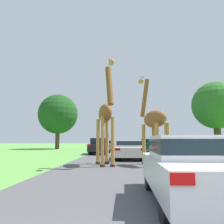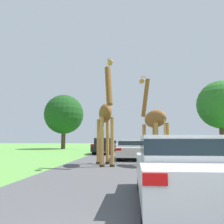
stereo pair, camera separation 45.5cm
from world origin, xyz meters
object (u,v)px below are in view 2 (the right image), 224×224
giraffe_near_road (105,116)px  car_far_ahead (166,146)px  car_verge_right (154,145)px  tree_right_cluster (222,105)px  car_lead_maroon (179,167)px  car_queue_right (132,149)px  car_queue_left (109,145)px  car_rear_follower (104,145)px  tree_centre_back (64,114)px  giraffe_companion (154,121)px

giraffe_near_road → car_far_ahead: size_ratio=1.12×
car_verge_right → tree_right_cluster: bearing=-40.1°
car_lead_maroon → car_verge_right: size_ratio=1.09×
car_queue_right → tree_right_cluster: 11.16m
car_lead_maroon → car_verge_right: 22.45m
car_far_ahead → giraffe_near_road: bearing=-114.1°
car_queue_left → car_rear_follower: bearing=-88.9°
car_queue_right → car_rear_follower: car_rear_follower is taller
giraffe_near_road → tree_centre_back: size_ratio=0.68×
car_verge_right → car_rear_follower: 7.44m
car_lead_maroon → car_queue_left: size_ratio=1.02×
car_far_ahead → tree_centre_back: size_ratio=0.61×
car_queue_left → car_far_ahead: 8.42m
car_lead_maroon → car_queue_right: 11.21m
car_lead_maroon → car_queue_right: bearing=95.4°
tree_centre_back → car_queue_left: bearing=-34.9°
car_queue_right → car_far_ahead: 6.51m
car_verge_right → tree_right_cluster: size_ratio=0.58×
giraffe_companion → car_verge_right: giraffe_companion is taller
car_rear_follower → tree_centre_back: size_ratio=0.60×
car_queue_right → car_far_ahead: size_ratio=0.95×
car_lead_maroon → car_queue_right: size_ratio=0.97×
car_queue_right → car_verge_right: 11.52m
car_far_ahead → tree_right_cluster: size_ratio=0.69×
car_rear_follower → tree_right_cluster: (10.98, 0.46, 3.74)m
car_queue_right → car_verge_right: bearing=77.5°
car_queue_left → tree_centre_back: (-7.01, 4.89, 4.23)m
car_verge_right → car_lead_maroon: bearing=-93.7°
giraffe_near_road → tree_right_cluster: size_ratio=0.78×
giraffe_companion → car_rear_follower: giraffe_companion is taller
car_rear_follower → tree_right_cluster: bearing=2.4°
car_lead_maroon → giraffe_companion: bearing=88.9°
giraffe_companion → giraffe_near_road: bearing=163.4°
car_queue_left → giraffe_near_road: bearing=-85.0°
car_verge_right → car_queue_right: bearing=-102.5°
tree_centre_back → car_rear_follower: bearing=-56.8°
car_queue_right → giraffe_near_road: bearing=-107.8°
car_lead_maroon → car_far_ahead: 17.01m
giraffe_near_road → tree_centre_back: bearing=-83.6°
car_lead_maroon → car_far_ahead: bearing=83.1°
car_queue_left → car_far_ahead: size_ratio=0.90×
car_queue_left → car_lead_maroon: bearing=-80.7°
car_rear_follower → car_queue_right: bearing=-65.9°
car_verge_right → tree_right_cluster: tree_right_cluster is taller
car_far_ahead → car_rear_follower: 5.70m
car_queue_left → tree_right_cluster: bearing=-26.4°
car_queue_right → car_verge_right: (2.49, 11.25, 0.05)m
giraffe_near_road → car_queue_left: size_ratio=1.25×
tree_centre_back → giraffe_companion: bearing=-62.0°
tree_centre_back → tree_right_cluster: bearing=-29.9°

